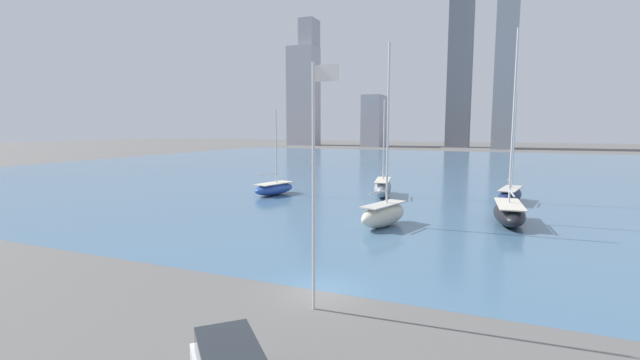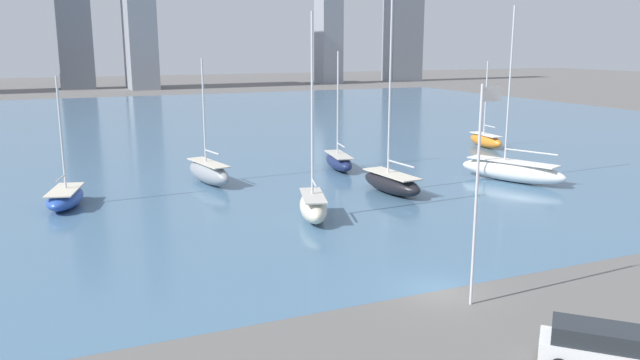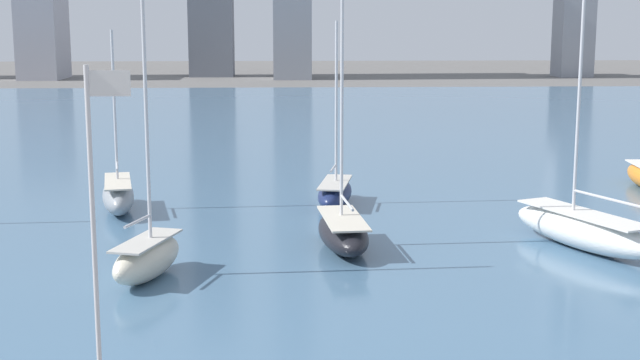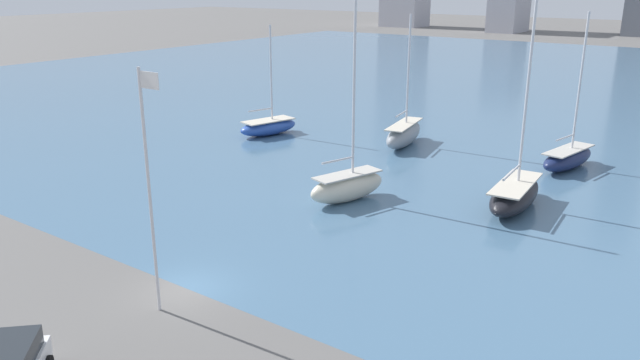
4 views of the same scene
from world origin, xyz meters
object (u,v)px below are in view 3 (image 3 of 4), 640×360
sailboat_white (582,229)px  sailboat_gray (118,195)px  flag_pole (96,249)px  sailboat_cream (147,256)px  sailboat_black (343,231)px  sailboat_navy (335,192)px

sailboat_white → sailboat_gray: bearing=135.3°
flag_pole → sailboat_cream: sailboat_cream is taller
sailboat_black → sailboat_navy: sailboat_black is taller
sailboat_navy → sailboat_cream: 19.67m
sailboat_navy → sailboat_cream: sailboat_cream is taller
flag_pole → sailboat_gray: size_ratio=0.95×
sailboat_white → sailboat_navy: (-12.79, 12.05, -0.17)m
sailboat_white → sailboat_cream: (-22.95, -4.80, 0.04)m
flag_pole → sailboat_navy: 35.93m
flag_pole → sailboat_black: sailboat_black is taller
sailboat_navy → sailboat_cream: size_ratio=0.80×
sailboat_black → sailboat_gray: size_ratio=1.42×
sailboat_gray → sailboat_cream: size_ratio=0.77×
sailboat_gray → sailboat_cream: bearing=-85.8°
sailboat_white → sailboat_cream: size_ratio=1.08×
sailboat_black → sailboat_navy: (0.31, 11.58, -0.10)m
sailboat_black → sailboat_white: size_ratio=1.01×
sailboat_gray → sailboat_white: (27.06, -10.84, -0.02)m
sailboat_white → sailboat_navy: bearing=113.9°
sailboat_gray → sailboat_white: size_ratio=0.71×
sailboat_black → sailboat_cream: (-9.85, -5.26, 0.11)m
sailboat_black → sailboat_navy: size_ratio=1.36×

